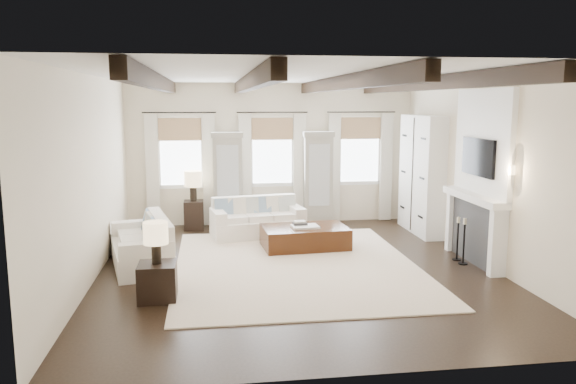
{
  "coord_description": "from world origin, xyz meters",
  "views": [
    {
      "loc": [
        -1.4,
        -8.98,
        2.78
      ],
      "look_at": [
        -0.01,
        1.04,
        1.15
      ],
      "focal_mm": 35.0,
      "sensor_mm": 36.0,
      "label": 1
    }
  ],
  "objects": [
    {
      "name": "ottoman",
      "position": [
        0.36,
        1.36,
        0.21
      ],
      "size": [
        1.67,
        1.11,
        0.42
      ],
      "primitive_type": "cube",
      "rotation": [
        0.0,
        0.0,
        0.08
      ],
      "color": "black",
      "rests_on": "ground"
    },
    {
      "name": "lamp_front",
      "position": [
        -2.18,
        -1.17,
        0.94
      ],
      "size": [
        0.35,
        0.35,
        0.6
      ],
      "color": "black",
      "rests_on": "side_table_front"
    },
    {
      "name": "book_upper",
      "position": [
        0.27,
        1.39,
        0.51
      ],
      "size": [
        0.23,
        0.19,
        0.03
      ],
      "primitive_type": "cube",
      "rotation": [
        0.0,
        0.0,
        0.08
      ],
      "color": "beige",
      "rests_on": "book_lower"
    },
    {
      "name": "sofa_back",
      "position": [
        -0.46,
        2.48,
        0.33
      ],
      "size": [
        2.0,
        1.14,
        0.81
      ],
      "color": "white",
      "rests_on": "ground"
    },
    {
      "name": "ground",
      "position": [
        0.0,
        0.0,
        0.0
      ],
      "size": [
        7.5,
        7.5,
        0.0
      ],
      "primitive_type": "plane",
      "color": "black",
      "rests_on": "ground"
    },
    {
      "name": "lamp_back",
      "position": [
        -1.78,
        3.3,
        1.08
      ],
      "size": [
        0.38,
        0.38,
        0.66
      ],
      "color": "black",
      "rests_on": "side_table_back"
    },
    {
      "name": "sofa_left",
      "position": [
        -2.55,
        0.59,
        0.34
      ],
      "size": [
        1.29,
        2.1,
        0.84
      ],
      "color": "white",
      "rests_on": "ground"
    },
    {
      "name": "book_lower",
      "position": [
        0.27,
        1.38,
        0.48
      ],
      "size": [
        0.27,
        0.22,
        0.04
      ],
      "primitive_type": "cube",
      "rotation": [
        0.0,
        0.0,
        0.08
      ],
      "color": "#262628",
      "rests_on": "tray"
    },
    {
      "name": "candlestick_near",
      "position": [
        2.9,
        -0.09,
        0.34
      ],
      "size": [
        0.16,
        0.16,
        0.81
      ],
      "color": "black",
      "rests_on": "ground"
    },
    {
      "name": "area_rug",
      "position": [
        0.02,
        0.22,
        0.01
      ],
      "size": [
        4.07,
        5.02,
        0.02
      ],
      "primitive_type": "cube",
      "color": "beige",
      "rests_on": "ground"
    },
    {
      "name": "tray",
      "position": [
        0.36,
        1.28,
        0.44
      ],
      "size": [
        0.53,
        0.42,
        0.04
      ],
      "primitive_type": "cube",
      "rotation": [
        0.0,
        0.0,
        0.08
      ],
      "color": "white",
      "rests_on": "ottoman"
    },
    {
      "name": "side_table_front",
      "position": [
        -2.18,
        -1.17,
        0.26
      ],
      "size": [
        0.53,
        0.53,
        0.53
      ],
      "primitive_type": "cube",
      "color": "black",
      "rests_on": "ground"
    },
    {
      "name": "candlestick_far",
      "position": [
        2.9,
        0.16,
        0.32
      ],
      "size": [
        0.16,
        0.16,
        0.78
      ],
      "color": "black",
      "rests_on": "ground"
    },
    {
      "name": "side_table_back",
      "position": [
        -1.78,
        3.3,
        0.32
      ],
      "size": [
        0.42,
        0.42,
        0.63
      ],
      "primitive_type": "cube",
      "color": "black",
      "rests_on": "ground"
    },
    {
      "name": "room_shell",
      "position": [
        0.75,
        0.9,
        1.89
      ],
      "size": [
        6.54,
        7.54,
        3.22
      ],
      "color": "#F6E8CC",
      "rests_on": "ground"
    }
  ]
}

